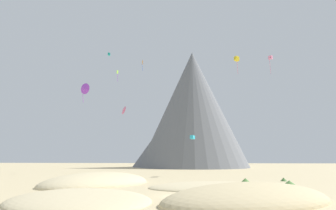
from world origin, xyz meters
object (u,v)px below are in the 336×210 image
object	(u,v)px
bush_near_left	(80,186)
kite_yellow_high	(237,59)
kite_teal_high	(109,54)
kite_violet_mid	(85,89)
kite_lime_high	(117,73)
bush_ridge_crest	(284,179)
kite_rainbow_low	(123,110)
kite_orange_high	(142,63)
bush_far_left	(289,183)
bush_scatter_east	(245,181)
rock_massif	(189,118)
kite_pink_high	(270,58)
bush_mid_center	(305,197)
kite_cyan_low	(192,137)
bush_low_patch	(248,191)

from	to	relation	value
bush_near_left	kite_yellow_high	distance (m)	59.82
kite_teal_high	kite_yellow_high	xyz separation A→B (m)	(40.08, -5.40, -4.68)
kite_violet_mid	kite_lime_high	xyz separation A→B (m)	(-2.40, 35.57, 13.94)
bush_ridge_crest	kite_rainbow_low	xyz separation A→B (m)	(-30.76, -4.96, 13.23)
kite_orange_high	bush_far_left	bearing A→B (deg)	67.35
bush_near_left	kite_yellow_high	xyz separation A→B (m)	(29.75, 40.27, 32.74)
kite_rainbow_low	kite_violet_mid	world-z (taller)	kite_violet_mid
bush_near_left	kite_teal_high	bearing A→B (deg)	102.74
bush_scatter_east	kite_yellow_high	size ratio (longest dim) A/B	0.37
rock_massif	bush_far_left	bearing A→B (deg)	-78.19
rock_massif	kite_orange_high	world-z (taller)	rock_massif
kite_pink_high	kite_teal_high	size ratio (longest dim) A/B	5.81
kite_orange_high	kite_teal_high	bearing A→B (deg)	-61.77
bush_mid_center	bush_ridge_crest	xyz separation A→B (m)	(4.96, 24.78, 0.13)
bush_ridge_crest	rock_massif	world-z (taller)	rock_massif
kite_violet_mid	kite_orange_high	distance (m)	33.24
bush_mid_center	bush_far_left	xyz separation A→B (m)	(3.59, 16.94, 0.16)
kite_lime_high	kite_teal_high	size ratio (longest dim) A/B	4.45
kite_cyan_low	kite_lime_high	distance (m)	43.26
kite_cyan_low	kite_pink_high	world-z (taller)	kite_pink_high
bush_far_left	kite_yellow_high	xyz separation A→B (m)	(-2.92, 31.32, 32.69)
kite_rainbow_low	kite_teal_high	distance (m)	43.76
kite_rainbow_low	kite_teal_high	bearing A→B (deg)	167.13
bush_scatter_east	bush_near_left	world-z (taller)	bush_scatter_east
bush_near_left	rock_massif	xyz separation A→B (m)	(14.61, 95.40, 22.73)
kite_pink_high	kite_lime_high	size ratio (longest dim) A/B	1.31
rock_massif	kite_teal_high	bearing A→B (deg)	-116.62
bush_ridge_crest	kite_yellow_high	bearing A→B (deg)	100.36
kite_teal_high	kite_lime_high	bearing A→B (deg)	-21.42
bush_scatter_east	kite_violet_mid	world-z (taller)	kite_violet_mid
bush_low_patch	kite_yellow_high	world-z (taller)	kite_yellow_high
bush_near_left	kite_teal_high	size ratio (longest dim) A/B	1.51
kite_teal_high	bush_mid_center	bearing A→B (deg)	-156.90
rock_massif	bush_low_patch	bearing A→B (deg)	-84.76
kite_yellow_high	kite_lime_high	bearing A→B (deg)	-135.76
bush_ridge_crest	rock_massif	xyz separation A→B (m)	(-19.44, 78.61, 22.72)
kite_cyan_low	bush_ridge_crest	bearing A→B (deg)	-0.57
kite_pink_high	kite_lime_high	bearing A→B (deg)	18.71
kite_cyan_low	kite_orange_high	distance (m)	34.82
bush_scatter_east	kite_orange_high	xyz separation A→B (m)	(-25.16, 34.56, 34.02)
bush_mid_center	rock_massif	world-z (taller)	rock_massif
bush_scatter_east	rock_massif	world-z (taller)	rock_massif
bush_mid_center	kite_teal_high	xyz separation A→B (m)	(-39.41, 53.66, 37.54)
kite_rainbow_low	kite_yellow_high	bearing A→B (deg)	102.28
bush_low_patch	kite_cyan_low	distance (m)	33.28
bush_low_patch	kite_rainbow_low	world-z (taller)	kite_rainbow_low
bush_near_left	kite_cyan_low	bearing A→B (deg)	59.31
bush_mid_center	kite_violet_mid	bearing A→B (deg)	144.82
bush_far_left	kite_orange_high	xyz separation A→B (m)	(-31.96, 37.04, 34.10)
bush_mid_center	bush_far_left	distance (m)	17.32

